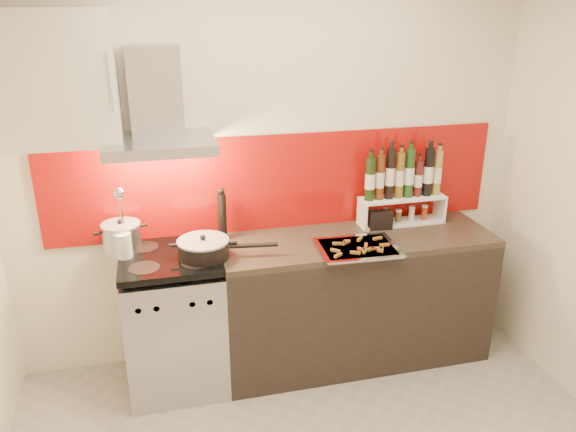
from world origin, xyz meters
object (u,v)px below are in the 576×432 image
object	(u,v)px
pepper_mill	(222,215)
baking_tray	(358,248)
range_stove	(175,322)
saute_pan	(205,248)
counter	(354,298)
stock_pot	(122,237)

from	to	relation	value
pepper_mill	baking_tray	size ratio (longest dim) A/B	0.68
range_stove	saute_pan	size ratio (longest dim) A/B	1.53
counter	stock_pot	distance (m)	1.58
range_stove	counter	distance (m)	1.20
range_stove	baking_tray	world-z (taller)	baking_tray
saute_pan	pepper_mill	xyz separation A→B (m)	(0.14, 0.25, 0.10)
counter	baking_tray	world-z (taller)	baking_tray
stock_pot	baking_tray	distance (m)	1.45
saute_pan	counter	bearing A→B (deg)	4.45
saute_pan	pepper_mill	world-z (taller)	pepper_mill
range_stove	pepper_mill	xyz separation A→B (m)	(0.35, 0.18, 0.63)
saute_pan	baking_tray	distance (m)	0.94
range_stove	counter	world-z (taller)	range_stove
range_stove	counter	bearing A→B (deg)	0.23
counter	stock_pot	bearing A→B (deg)	174.60
range_stove	stock_pot	size ratio (longest dim) A/B	3.86
counter	saute_pan	distance (m)	1.12
stock_pot	pepper_mill	bearing A→B (deg)	3.47
counter	range_stove	bearing A→B (deg)	-179.77
pepper_mill	counter	bearing A→B (deg)	-11.75
pepper_mill	range_stove	bearing A→B (deg)	-152.57
stock_pot	pepper_mill	world-z (taller)	pepper_mill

